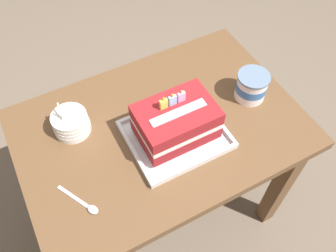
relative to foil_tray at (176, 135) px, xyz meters
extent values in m
plane|color=#6B5B4C|center=(-0.02, 0.06, -0.69)|extent=(8.00, 8.00, 0.00)
cube|color=brown|center=(-0.02, 0.06, -0.02)|extent=(0.95, 0.66, 0.04)
cube|color=brown|center=(0.39, -0.21, -0.37)|extent=(0.06, 0.06, 0.65)
cube|color=brown|center=(-0.44, 0.33, -0.37)|extent=(0.06, 0.06, 0.65)
cube|color=brown|center=(0.39, 0.33, -0.37)|extent=(0.06, 0.06, 0.65)
cube|color=silver|center=(0.00, 0.00, 0.00)|extent=(0.31, 0.27, 0.01)
cube|color=silver|center=(0.00, -0.13, 0.01)|extent=(0.31, 0.01, 0.02)
cube|color=silver|center=(0.00, 0.13, 0.01)|extent=(0.31, 0.01, 0.02)
cube|color=silver|center=(-0.15, 0.00, 0.01)|extent=(0.01, 0.25, 0.02)
cube|color=silver|center=(0.15, 0.00, 0.01)|extent=(0.01, 0.25, 0.02)
cube|color=maroon|center=(0.00, 0.00, 0.04)|extent=(0.24, 0.17, 0.05)
cube|color=white|center=(0.00, 0.00, 0.08)|extent=(0.24, 0.17, 0.02)
cube|color=maroon|center=(0.00, 0.00, 0.11)|extent=(0.24, 0.17, 0.05)
cube|color=beige|center=(0.00, -0.01, 0.14)|extent=(0.18, 0.03, 0.00)
cube|color=#EFC64C|center=(-0.03, 0.03, 0.15)|extent=(0.03, 0.01, 0.04)
ellipsoid|color=yellow|center=(-0.03, 0.03, 0.18)|extent=(0.01, 0.01, 0.01)
cube|color=#8CB7EA|center=(0.00, 0.03, 0.15)|extent=(0.03, 0.01, 0.04)
ellipsoid|color=yellow|center=(0.00, 0.03, 0.18)|extent=(0.01, 0.01, 0.01)
cube|color=#E099C6|center=(0.03, 0.03, 0.15)|extent=(0.03, 0.01, 0.04)
ellipsoid|color=yellow|center=(0.03, 0.03, 0.18)|extent=(0.01, 0.01, 0.01)
cylinder|color=white|center=(-0.29, 0.19, 0.01)|extent=(0.12, 0.12, 0.03)
cylinder|color=white|center=(-0.29, 0.19, 0.02)|extent=(0.12, 0.12, 0.03)
cylinder|color=white|center=(-0.29, 0.19, 0.04)|extent=(0.12, 0.12, 0.03)
cylinder|color=white|center=(-0.29, 0.19, 0.06)|extent=(0.12, 0.12, 0.03)
cylinder|color=silver|center=(-0.31, 0.19, 0.09)|extent=(0.01, 0.06, 0.06)
cylinder|color=silver|center=(-0.31, 0.18, 0.08)|extent=(0.02, 0.05, 0.05)
cylinder|color=white|center=(0.32, 0.03, 0.04)|extent=(0.11, 0.11, 0.09)
cylinder|color=#386BB2|center=(0.32, 0.03, 0.04)|extent=(0.11, 0.11, 0.03)
cylinder|color=slate|center=(0.32, 0.03, 0.09)|extent=(0.11, 0.11, 0.01)
ellipsoid|color=silver|center=(-0.34, -0.12, 0.00)|extent=(0.04, 0.04, 0.01)
cube|color=silver|center=(-0.37, -0.05, 0.00)|extent=(0.07, 0.11, 0.00)
camera|label=1|loc=(-0.33, -0.57, 0.96)|focal=37.73mm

